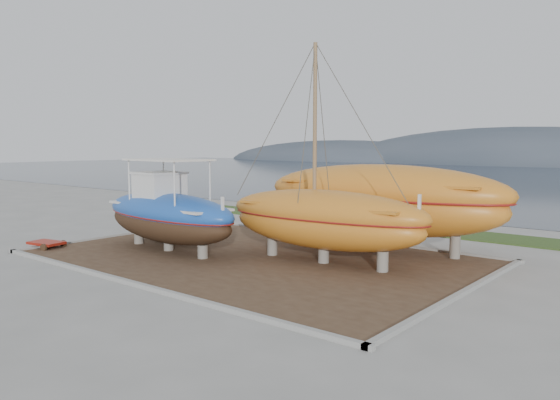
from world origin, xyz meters
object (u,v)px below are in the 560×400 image
Objects in this scene: orange_sailboat at (324,154)px; orange_bare_hull at (382,209)px; blue_caique at (168,205)px; white_dinghy at (176,226)px; red_trailer at (46,245)px.

orange_bare_hull is (0.47, 3.89, -2.51)m from orange_sailboat.
blue_caique is 0.75× the size of orange_bare_hull.
white_dinghy is at bearing 177.54° from orange_sailboat.
orange_sailboat is at bearing -102.68° from orange_bare_hull.
red_trailer is at bearing -148.42° from orange_bare_hull.
orange_sailboat reaches higher than blue_caique.
orange_sailboat is at bearing 14.30° from red_trailer.
white_dinghy is 6.15m from red_trailer.
orange_bare_hull is at bearing 79.92° from orange_sailboat.
white_dinghy reaches higher than red_trailer.
blue_caique reaches higher than white_dinghy.
blue_caique is 2.04× the size of white_dinghy.
white_dinghy is 0.37× the size of orange_bare_hull.
orange_bare_hull is (7.41, 6.24, -0.18)m from blue_caique.
blue_caique is at bearing 22.04° from red_trailer.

